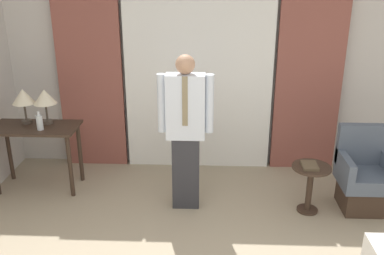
# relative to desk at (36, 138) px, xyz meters

# --- Properties ---
(wall_back) EXTENTS (10.00, 0.06, 2.70)m
(wall_back) POSITION_rel_desk_xyz_m (1.91, 0.84, 0.70)
(wall_back) COLOR beige
(wall_back) RESTS_ON ground_plane
(curtain_sheer_center) EXTENTS (1.88, 0.06, 2.58)m
(curtain_sheer_center) POSITION_rel_desk_xyz_m (1.91, 0.71, 0.64)
(curtain_sheer_center) COLOR white
(curtain_sheer_center) RESTS_ON ground_plane
(curtain_drape_left) EXTENTS (0.83, 0.06, 2.58)m
(curtain_drape_left) POSITION_rel_desk_xyz_m (0.51, 0.71, 0.64)
(curtain_drape_left) COLOR brown
(curtain_drape_left) RESTS_ON ground_plane
(curtain_drape_right) EXTENTS (0.83, 0.06, 2.58)m
(curtain_drape_right) POSITION_rel_desk_xyz_m (3.30, 0.71, 0.64)
(curtain_drape_right) COLOR brown
(curtain_drape_right) RESTS_ON ground_plane
(desk) EXTENTS (1.02, 0.52, 0.80)m
(desk) POSITION_rel_desk_xyz_m (0.00, 0.00, 0.00)
(desk) COLOR #38281E
(desk) RESTS_ON ground_plane
(table_lamp_left) EXTENTS (0.26, 0.26, 0.42)m
(table_lamp_left) POSITION_rel_desk_xyz_m (-0.13, 0.11, 0.46)
(table_lamp_left) COLOR #4C4238
(table_lamp_left) RESTS_ON desk
(table_lamp_right) EXTENTS (0.26, 0.26, 0.42)m
(table_lamp_right) POSITION_rel_desk_xyz_m (0.13, 0.11, 0.46)
(table_lamp_right) COLOR #4C4238
(table_lamp_right) RESTS_ON desk
(bottle_near_edge) EXTENTS (0.07, 0.07, 0.22)m
(bottle_near_edge) POSITION_rel_desk_xyz_m (0.12, -0.10, 0.24)
(bottle_near_edge) COLOR silver
(bottle_near_edge) RESTS_ON desk
(person) EXTENTS (0.59, 0.20, 1.73)m
(person) POSITION_rel_desk_xyz_m (1.80, -0.36, 0.30)
(person) COLOR #2D2D33
(person) RESTS_ON ground_plane
(armchair) EXTENTS (0.56, 0.54, 0.92)m
(armchair) POSITION_rel_desk_xyz_m (3.77, -0.30, -0.30)
(armchair) COLOR #38281E
(armchair) RESTS_ON ground_plane
(side_table) EXTENTS (0.42, 0.42, 0.55)m
(side_table) POSITION_rel_desk_xyz_m (3.16, -0.42, -0.28)
(side_table) COLOR #38281E
(side_table) RESTS_ON ground_plane
(book) EXTENTS (0.16, 0.22, 0.03)m
(book) POSITION_rel_desk_xyz_m (3.13, -0.43, -0.09)
(book) COLOR brown
(book) RESTS_ON side_table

